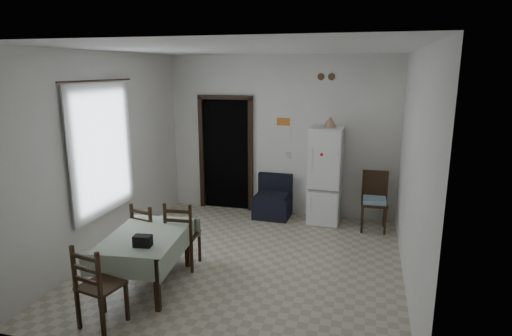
{
  "coord_description": "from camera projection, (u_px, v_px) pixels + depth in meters",
  "views": [
    {
      "loc": [
        1.56,
        -5.33,
        2.67
      ],
      "look_at": [
        0.0,
        0.5,
        1.25
      ],
      "focal_mm": 30.0,
      "sensor_mm": 36.0,
      "label": 1
    }
  ],
  "objects": [
    {
      "name": "doorway",
      "position": [
        230.0,
        152.0,
        8.35
      ],
      "size": [
        1.06,
        0.52,
        2.22
      ],
      "color": "black",
      "rests_on": "ground"
    },
    {
      "name": "ceiling",
      "position": [
        246.0,
        49.0,
        5.35
      ],
      "size": [
        4.2,
        4.5,
        0.02
      ],
      "primitive_type": null,
      "color": "white",
      "rests_on": "ground"
    },
    {
      "name": "calendar",
      "position": [
        283.0,
        127.0,
        7.74
      ],
      "size": [
        0.28,
        0.02,
        0.4
      ],
      "primitive_type": "cube",
      "color": "white",
      "rests_on": "ground"
    },
    {
      "name": "window_recess",
      "position": [
        96.0,
        149.0,
        6.01
      ],
      "size": [
        0.1,
        1.2,
        1.6
      ],
      "primitive_type": "cube",
      "color": "silver",
      "rests_on": "ground"
    },
    {
      "name": "dining_chair_near_head",
      "position": [
        101.0,
        284.0,
        4.45
      ],
      "size": [
        0.47,
        0.47,
        0.93
      ],
      "primitive_type": null,
      "rotation": [
        0.0,
        0.0,
        2.94
      ],
      "color": "black",
      "rests_on": "ground"
    },
    {
      "name": "dining_table",
      "position": [
        148.0,
        260.0,
        5.32
      ],
      "size": [
        1.01,
        1.4,
        0.68
      ],
      "primitive_type": null,
      "rotation": [
        0.0,
        0.0,
        0.12
      ],
      "color": "#98A78F",
      "rests_on": "ground"
    },
    {
      "name": "wall_front",
      "position": [
        171.0,
        217.0,
        3.57
      ],
      "size": [
        4.2,
        0.02,
        2.9
      ],
      "primitive_type": null,
      "color": "white",
      "rests_on": "ground"
    },
    {
      "name": "black_bag",
      "position": [
        143.0,
        241.0,
        4.87
      ],
      "size": [
        0.22,
        0.15,
        0.13
      ],
      "primitive_type": "cube",
      "rotation": [
        0.0,
        0.0,
        0.13
      ],
      "color": "black",
      "rests_on": "dining_table"
    },
    {
      "name": "corner_chair",
      "position": [
        374.0,
        202.0,
        7.11
      ],
      "size": [
        0.44,
        0.44,
        0.98
      ],
      "primitive_type": null,
      "rotation": [
        0.0,
        0.0,
        0.02
      ],
      "color": "black",
      "rests_on": "ground"
    },
    {
      "name": "light_switch",
      "position": [
        288.0,
        156.0,
        7.83
      ],
      "size": [
        0.08,
        0.02,
        0.12
      ],
      "primitive_type": "cube",
      "color": "beige",
      "rests_on": "ground"
    },
    {
      "name": "wall_back",
      "position": [
        281.0,
        136.0,
        7.8
      ],
      "size": [
        4.2,
        0.02,
        2.9
      ],
      "primitive_type": null,
      "color": "white",
      "rests_on": "ground"
    },
    {
      "name": "wall_right",
      "position": [
        413.0,
        171.0,
        5.16
      ],
      "size": [
        0.02,
        4.5,
        2.9
      ],
      "primitive_type": null,
      "color": "white",
      "rests_on": "ground"
    },
    {
      "name": "curtain_rod",
      "position": [
        98.0,
        81.0,
        5.77
      ],
      "size": [
        0.02,
        1.6,
        0.02
      ],
      "primitive_type": "cylinder",
      "rotation": [
        1.57,
        0.0,
        0.0
      ],
      "color": "black",
      "rests_on": "ground"
    },
    {
      "name": "ground",
      "position": [
        247.0,
        262.0,
        6.02
      ],
      "size": [
        4.5,
        4.5,
        0.0
      ],
      "primitive_type": "plane",
      "color": "#BBB299",
      "rests_on": "ground"
    },
    {
      "name": "tan_cone",
      "position": [
        330.0,
        122.0,
        7.22
      ],
      "size": [
        0.24,
        0.24,
        0.19
      ],
      "primitive_type": "cone",
      "rotation": [
        0.0,
        0.0,
        -0.04
      ],
      "color": "#A67D5C",
      "rests_on": "fridge"
    },
    {
      "name": "dining_chair_far_left",
      "position": [
        150.0,
        233.0,
        5.92
      ],
      "size": [
        0.45,
        0.45,
        0.88
      ],
      "primitive_type": null,
      "rotation": [
        0.0,
        0.0,
        2.92
      ],
      "color": "black",
      "rests_on": "ground"
    },
    {
      "name": "dining_chair_far_right",
      "position": [
        183.0,
        234.0,
        5.8
      ],
      "size": [
        0.44,
        0.44,
        0.94
      ],
      "primitive_type": null,
      "rotation": [
        0.0,
        0.0,
        3.23
      ],
      "color": "black",
      "rests_on": "ground"
    },
    {
      "name": "calendar_image",
      "position": [
        283.0,
        122.0,
        7.71
      ],
      "size": [
        0.24,
        0.01,
        0.14
      ],
      "primitive_type": "cube",
      "color": "orange",
      "rests_on": "ground"
    },
    {
      "name": "wall_left",
      "position": [
        108.0,
        154.0,
        6.21
      ],
      "size": [
        0.02,
        4.5,
        2.9
      ],
      "primitive_type": null,
      "color": "white",
      "rests_on": "ground"
    },
    {
      "name": "vent_right",
      "position": [
        332.0,
        77.0,
        7.32
      ],
      "size": [
        0.12,
        0.03,
        0.12
      ],
      "primitive_type": "cylinder",
      "rotation": [
        1.57,
        0.0,
        0.0
      ],
      "color": "brown",
      "rests_on": "ground"
    },
    {
      "name": "emergency_light",
      "position": [
        360.0,
        75.0,
        7.18
      ],
      "size": [
        0.25,
        0.07,
        0.09
      ],
      "primitive_type": "cube",
      "color": "white",
      "rests_on": "ground"
    },
    {
      "name": "vent_left",
      "position": [
        321.0,
        77.0,
        7.37
      ],
      "size": [
        0.12,
        0.03,
        0.12
      ],
      "primitive_type": "cylinder",
      "rotation": [
        1.57,
        0.0,
        0.0
      ],
      "color": "brown",
      "rests_on": "ground"
    },
    {
      "name": "fridge",
      "position": [
        325.0,
        176.0,
        7.42
      ],
      "size": [
        0.56,
        0.56,
        1.68
      ],
      "primitive_type": null,
      "rotation": [
        0.0,
        0.0,
        -0.04
      ],
      "color": "white",
      "rests_on": "ground"
    },
    {
      "name": "navy_seat",
      "position": [
        273.0,
        197.0,
        7.76
      ],
      "size": [
        0.65,
        0.63,
        0.77
      ],
      "primitive_type": null,
      "rotation": [
        0.0,
        0.0,
        -0.03
      ],
      "color": "black",
      "rests_on": "ground"
    },
    {
      "name": "curtain",
      "position": [
        103.0,
        150.0,
        5.99
      ],
      "size": [
        0.02,
        1.45,
        1.85
      ],
      "primitive_type": "cube",
      "color": "silver",
      "rests_on": "ground"
    }
  ]
}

